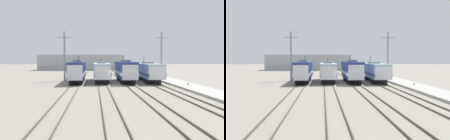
{
  "view_description": "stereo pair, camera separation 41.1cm",
  "coord_description": "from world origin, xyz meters",
  "views": [
    {
      "loc": [
        -3.67,
        -52.12,
        4.51
      ],
      "look_at": [
        -0.66,
        0.82,
        2.57
      ],
      "focal_mm": 50.0,
      "sensor_mm": 36.0,
      "label": 1
    },
    {
      "loc": [
        -3.26,
        -52.14,
        4.51
      ],
      "look_at": [
        -0.66,
        0.82,
        2.57
      ],
      "focal_mm": 50.0,
      "sensor_mm": 36.0,
      "label": 2
    }
  ],
  "objects": [
    {
      "name": "ground_plane",
      "position": [
        0.0,
        0.0,
        0.0
      ],
      "size": [
        400.0,
        400.0,
        0.0
      ],
      "primitive_type": "plane",
      "color": "gray"
    },
    {
      "name": "rail_pair_far_left",
      "position": [
        -6.85,
        0.0,
        0.07
      ],
      "size": [
        1.51,
        120.0,
        0.15
      ],
      "color": "#4C4238",
      "rests_on": "ground_plane"
    },
    {
      "name": "rail_pair_center_left",
      "position": [
        -2.28,
        0.0,
        0.07
      ],
      "size": [
        1.51,
        120.0,
        0.15
      ],
      "color": "#4C4238",
      "rests_on": "ground_plane"
    },
    {
      "name": "rail_pair_center_right",
      "position": [
        2.28,
        0.0,
        0.07
      ],
      "size": [
        1.51,
        120.0,
        0.15
      ],
      "color": "#4C4238",
      "rests_on": "ground_plane"
    },
    {
      "name": "rail_pair_far_right",
      "position": [
        6.85,
        0.0,
        0.07
      ],
      "size": [
        1.51,
        120.0,
        0.15
      ],
      "color": "#4C4238",
      "rests_on": "ground_plane"
    },
    {
      "name": "locomotive_far_left",
      "position": [
        -6.85,
        6.93,
        2.19
      ],
      "size": [
        2.81,
        17.6,
        5.09
      ],
      "color": "black",
      "rests_on": "ground_plane"
    },
    {
      "name": "locomotive_center_left",
      "position": [
        -2.28,
        7.93,
        2.04
      ],
      "size": [
        2.99,
        17.3,
        4.58
      ],
      "color": "#232326",
      "rests_on": "ground_plane"
    },
    {
      "name": "locomotive_center_right",
      "position": [
        2.28,
        7.0,
        2.2
      ],
      "size": [
        2.95,
        16.95,
        5.08
      ],
      "color": "black",
      "rests_on": "ground_plane"
    },
    {
      "name": "locomotive_far_right",
      "position": [
        6.85,
        8.72,
        2.02
      ],
      "size": [
        3.05,
        19.97,
        5.01
      ],
      "color": "#232326",
      "rests_on": "ground_plane"
    },
    {
      "name": "catenary_tower_left",
      "position": [
        -9.66,
        10.92,
        5.17
      ],
      "size": [
        2.76,
        0.37,
        9.98
      ],
      "color": "gray",
      "rests_on": "ground_plane"
    },
    {
      "name": "catenary_tower_right",
      "position": [
        10.04,
        10.92,
        5.17
      ],
      "size": [
        2.76,
        0.37,
        9.98
      ],
      "color": "gray",
      "rests_on": "ground_plane"
    },
    {
      "name": "platform",
      "position": [
        11.3,
        0.0,
        0.16
      ],
      "size": [
        4.0,
        120.0,
        0.31
      ],
      "color": "#A8A59E",
      "rests_on": "ground_plane"
    },
    {
      "name": "traffic_cone",
      "position": [
        11.36,
        -3.14,
        0.54
      ],
      "size": [
        0.31,
        0.31,
        0.46
      ],
      "color": "orange",
      "rests_on": "platform"
    },
    {
      "name": "depot_building",
      "position": [
        -8.8,
        70.95,
        3.0
      ],
      "size": [
        32.71,
        9.96,
        6.0
      ],
      "color": "#9EA3A8",
      "rests_on": "ground_plane"
    }
  ]
}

